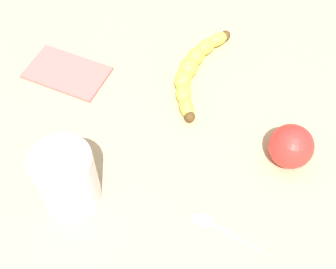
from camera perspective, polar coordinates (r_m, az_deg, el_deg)
The scene contains 6 objects.
wooden_tabletop at distance 77.52cm, azimuth 0.36°, elevation -2.32°, with size 120.00×120.00×3.00cm, color tan.
banana at distance 85.20cm, azimuth 3.36°, elevation 8.31°, with size 9.36×23.37×3.50cm.
smoothie_glass at distance 68.94cm, azimuth -12.75°, elevation -5.60°, with size 9.16×9.16×10.91cm.
apple_fruit at distance 74.73cm, azimuth 15.39°, elevation -1.47°, with size 7.33×7.33×7.33cm, color red.
teaspoon at distance 69.68cm, azimuth 4.96°, elevation -11.01°, with size 10.96×5.41×0.80cm.
folded_napkin at distance 88.59cm, azimuth -12.75°, elevation 7.71°, with size 15.28×9.16×0.60cm, color #BC6660.
Camera 1 is at (6.28, -40.91, 67.05)cm, focal length 47.86 mm.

